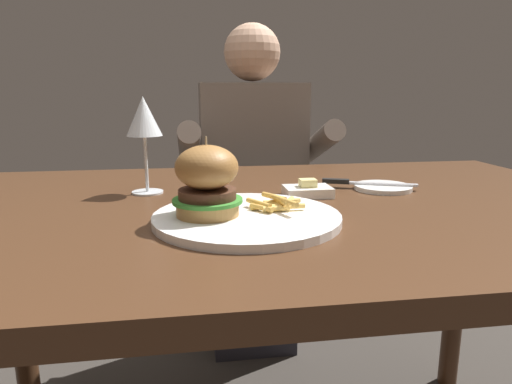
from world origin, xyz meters
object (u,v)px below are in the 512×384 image
butter_dish (308,191)px  diner_person (253,202)px  burger_sandwich (207,181)px  table_knife (360,183)px  main_plate (247,218)px  wine_glass (144,120)px  bread_plate (383,187)px

butter_dish → diner_person: 0.70m
burger_sandwich → table_knife: 0.42m
diner_person → butter_dish: bearing=-88.6°
butter_dish → diner_person: diner_person is taller
table_knife → diner_person: bearing=103.7°
main_plate → burger_sandwich: bearing=178.5°
table_knife → butter_dish: butter_dish is taller
wine_glass → bread_plate: (0.51, -0.04, -0.15)m
wine_glass → diner_person: diner_person is taller
diner_person → table_knife: bearing=-76.3°
wine_glass → bread_plate: wine_glass is taller
main_plate → diner_person: bearing=81.0°
wine_glass → bread_plate: 0.54m
burger_sandwich → wine_glass: bearing=115.1°
bread_plate → diner_person: size_ratio=0.11×
burger_sandwich → bread_plate: burger_sandwich is taller
main_plate → bread_plate: size_ratio=2.49×
main_plate → burger_sandwich: (-0.06, 0.00, 0.07)m
burger_sandwich → butter_dish: bearing=38.0°
butter_dish → burger_sandwich: bearing=-142.0°
bread_plate → butter_dish: 0.19m
wine_glass → table_knife: (0.47, -0.03, -0.14)m
burger_sandwich → bread_plate: 0.45m
wine_glass → main_plate: bearing=-54.0°
diner_person → wine_glass: bearing=-117.8°
table_knife → butter_dish: size_ratio=2.07×
burger_sandwich → wine_glass: 0.29m
wine_glass → bread_plate: bearing=-4.8°
burger_sandwich → diner_person: diner_person is taller
bread_plate → butter_dish: (-0.18, -0.04, 0.01)m
burger_sandwich → diner_person: 0.90m
table_knife → diner_person: size_ratio=0.17×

